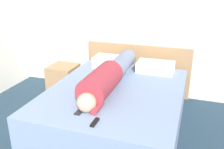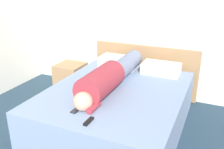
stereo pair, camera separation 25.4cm
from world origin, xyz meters
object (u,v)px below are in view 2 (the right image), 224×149
object	(u,v)px
nightstand	(71,80)
pillow_second	(161,68)
bed	(117,109)
person_lying	(110,76)
pillow_near_headboard	(118,62)
tv_remote	(89,121)
cell_phone	(76,110)

from	to	relation	value
nightstand	pillow_second	distance (m)	1.52
bed	person_lying	distance (m)	0.44
person_lying	pillow_near_headboard	bearing A→B (deg)	105.50
pillow_second	tv_remote	world-z (taller)	pillow_second
pillow_near_headboard	cell_phone	bearing A→B (deg)	-84.55
bed	pillow_second	size ratio (longest dim) A/B	3.79
nightstand	bed	bearing A→B (deg)	-29.46
cell_phone	pillow_near_headboard	bearing A→B (deg)	95.45
cell_phone	pillow_second	bearing A→B (deg)	69.95
tv_remote	cell_phone	world-z (taller)	tv_remote
bed	nightstand	bearing A→B (deg)	150.54
cell_phone	tv_remote	bearing A→B (deg)	-31.92
nightstand	pillow_near_headboard	xyz separation A→B (m)	(0.79, 0.16, 0.36)
tv_remote	cell_phone	bearing A→B (deg)	148.08
pillow_near_headboard	cell_phone	world-z (taller)	pillow_near_headboard
person_lying	pillow_second	bearing A→B (deg)	57.67
person_lying	pillow_second	world-z (taller)	person_lying
person_lying	tv_remote	xyz separation A→B (m)	(0.17, -0.87, -0.13)
nightstand	pillow_near_headboard	distance (m)	0.89
bed	cell_phone	world-z (taller)	cell_phone
bed	person_lying	bearing A→B (deg)	157.87
bed	nightstand	world-z (taller)	bed
bed	nightstand	distance (m)	1.27
person_lying	cell_phone	world-z (taller)	person_lying
bed	tv_remote	xyz separation A→B (m)	(0.06, -0.83, 0.29)
pillow_near_headboard	pillow_second	world-z (taller)	pillow_near_headboard
person_lying	cell_phone	xyz separation A→B (m)	(-0.07, -0.73, -0.14)
nightstand	person_lying	size ratio (longest dim) A/B	0.31
nightstand	tv_remote	bearing A→B (deg)	-51.31
pillow_near_headboard	nightstand	bearing A→B (deg)	-168.27
pillow_second	bed	bearing A→B (deg)	-114.61
bed	tv_remote	world-z (taller)	tv_remote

